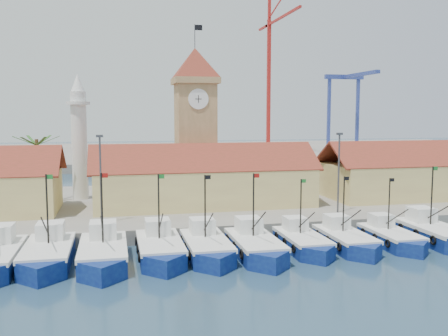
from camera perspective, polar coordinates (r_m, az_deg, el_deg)
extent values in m
plane|color=#1B364A|center=(42.81, 2.50, -10.91)|extent=(400.00, 400.00, 0.00)
cube|color=gray|center=(65.48, -2.96, -4.25)|extent=(140.00, 32.00, 1.50)
cube|color=gray|center=(150.34, -8.43, 1.67)|extent=(240.00, 80.00, 2.00)
cube|color=#0C155B|center=(44.97, -19.45, -9.70)|extent=(3.79, 8.58, 1.95)
cube|color=#0C155B|center=(40.89, -20.17, -11.32)|extent=(3.79, 3.79, 1.95)
cube|color=silver|center=(44.72, -19.49, -8.50)|extent=(3.87, 8.82, 0.38)
cube|color=silver|center=(46.59, -19.21, -6.81)|extent=(2.27, 2.38, 1.52)
cylinder|color=black|center=(44.60, -19.55, -4.55)|extent=(0.15, 0.15, 6.06)
cube|color=#197226|center=(44.14, -19.33, -0.95)|extent=(0.54, 0.02, 0.38)
cube|color=#0C155B|center=(43.84, -13.64, -9.92)|extent=(3.84, 8.68, 1.97)
cube|color=#0C155B|center=(39.69, -13.76, -11.64)|extent=(3.83, 3.83, 1.97)
cube|color=silver|center=(43.58, -13.67, -8.68)|extent=(3.91, 8.92, 0.38)
cube|color=silver|center=(45.48, -13.65, -6.92)|extent=(2.30, 2.41, 1.53)
cylinder|color=black|center=(43.45, -13.76, -4.58)|extent=(0.15, 0.15, 6.14)
cube|color=#A5140F|center=(43.01, -13.49, -0.84)|extent=(0.55, 0.02, 0.38)
cube|color=#0C155B|center=(44.61, -7.33, -9.54)|extent=(3.68, 8.34, 1.89)
cube|color=#0C155B|center=(40.63, -6.79, -11.11)|extent=(3.68, 3.68, 1.89)
cube|color=silver|center=(44.37, -7.35, -8.37)|extent=(3.76, 8.57, 0.37)
cube|color=silver|center=(46.19, -7.60, -6.71)|extent=(2.21, 2.32, 1.47)
cylinder|color=black|center=(44.24, -7.46, -4.50)|extent=(0.15, 0.15, 5.90)
cube|color=#197226|center=(43.85, -7.17, -0.97)|extent=(0.53, 0.02, 0.37)
cube|color=#0C155B|center=(44.91, -2.04, -9.41)|extent=(3.61, 8.17, 1.86)
cube|color=#0C155B|center=(41.06, -0.98, -10.90)|extent=(3.61, 3.61, 1.86)
cube|color=silver|center=(44.67, -2.04, -8.26)|extent=(3.68, 8.40, 0.36)
cube|color=silver|center=(46.43, -2.51, -6.66)|extent=(2.17, 2.27, 1.44)
cylinder|color=black|center=(44.54, -2.18, -4.49)|extent=(0.14, 0.14, 5.78)
cube|color=black|center=(44.17, -1.86, -1.06)|extent=(0.52, 0.02, 0.36)
cube|color=#0C155B|center=(45.22, 3.54, -9.29)|extent=(3.67, 8.29, 1.89)
cube|color=#0C155B|center=(41.41, 5.15, -10.77)|extent=(3.67, 3.67, 1.89)
cube|color=silver|center=(44.98, 3.55, -8.14)|extent=(3.74, 8.53, 0.37)
cube|color=silver|center=(46.72, 2.84, -6.53)|extent=(2.20, 2.30, 1.47)
cylinder|color=black|center=(44.84, 3.38, -4.34)|extent=(0.15, 0.15, 5.86)
cube|color=#A5140F|center=(44.50, 3.73, -0.88)|extent=(0.52, 0.02, 0.37)
cube|color=#0C155B|center=(47.44, 8.90, -8.68)|extent=(3.30, 7.46, 1.70)
cube|color=#0C155B|center=(44.12, 10.70, -9.86)|extent=(3.30, 3.30, 1.70)
cube|color=silver|center=(47.23, 8.92, -7.69)|extent=(3.36, 7.67, 0.33)
cube|color=silver|center=(48.76, 8.13, -6.33)|extent=(1.98, 2.07, 1.32)
cylinder|color=black|center=(47.11, 8.76, -4.44)|extent=(0.13, 0.13, 5.28)
cube|color=#197226|center=(46.81, 9.08, -1.47)|extent=(0.47, 0.02, 0.33)
cube|color=#0C155B|center=(48.87, 13.66, -8.33)|extent=(3.38, 7.64, 1.74)
cube|color=#0C155B|center=(45.60, 15.80, -9.44)|extent=(3.37, 3.37, 1.74)
cube|color=silver|center=(48.67, 13.68, -7.34)|extent=(3.44, 7.85, 0.34)
cube|color=silver|center=(50.17, 12.74, -6.01)|extent=(2.03, 2.12, 1.35)
cylinder|color=black|center=(48.54, 13.51, -4.12)|extent=(0.14, 0.14, 5.40)
cube|color=black|center=(48.27, 13.85, -1.17)|extent=(0.48, 0.02, 0.34)
cube|color=#0C155B|center=(51.21, 18.48, -7.84)|extent=(3.23, 7.31, 1.66)
cube|color=#0C155B|center=(48.22, 20.74, -8.78)|extent=(3.23, 3.23, 1.66)
cube|color=silver|center=(51.02, 18.51, -6.93)|extent=(3.29, 7.51, 0.32)
cube|color=silver|center=(52.40, 17.51, -5.73)|extent=(1.94, 2.03, 1.29)
cylinder|color=black|center=(50.90, 18.34, -3.99)|extent=(0.13, 0.13, 5.17)
cube|color=black|center=(50.67, 18.66, -1.30)|extent=(0.46, 0.02, 0.32)
cube|color=#0C155B|center=(53.77, 22.80, -7.26)|extent=(3.74, 8.46, 1.92)
cube|color=silver|center=(53.56, 22.85, -6.26)|extent=(3.81, 8.70, 0.37)
cube|color=silver|center=(55.09, 21.61, -4.97)|extent=(2.24, 2.35, 1.50)
cylinder|color=black|center=(53.45, 22.65, -3.01)|extent=(0.15, 0.15, 5.98)
cube|color=#197226|center=(53.26, 23.01, -0.05)|extent=(0.53, 0.02, 0.37)
cube|color=#E2D17C|center=(61.10, -2.35, -2.15)|extent=(26.00, 10.00, 4.50)
cube|color=maroon|center=(58.22, -1.93, 1.16)|extent=(27.04, 5.13, 3.21)
cube|color=maroon|center=(63.13, -2.77, 1.54)|extent=(27.04, 5.13, 3.21)
cube|color=#E2D17C|center=(73.75, 22.94, -1.20)|extent=(30.00, 10.00, 4.50)
cube|color=maroon|center=(71.39, 24.22, 1.54)|extent=(31.20, 5.13, 3.21)
cube|color=maroon|center=(75.44, 21.96, 1.86)|extent=(31.20, 5.13, 3.21)
cube|color=tan|center=(66.47, -3.29, 3.07)|extent=(5.00, 5.00, 15.00)
cube|color=tan|center=(66.52, -3.33, 9.88)|extent=(5.80, 5.80, 0.80)
pyramid|color=maroon|center=(66.71, -3.34, 11.85)|extent=(5.80, 5.80, 4.00)
cylinder|color=white|center=(63.89, -2.95, 7.88)|extent=(2.60, 0.15, 2.60)
cube|color=black|center=(63.81, -2.93, 7.88)|extent=(0.08, 0.02, 1.00)
cube|color=black|center=(63.81, -2.93, 7.88)|extent=(0.80, 0.02, 0.08)
cylinder|color=#3F3F44|center=(67.15, -3.36, 14.82)|extent=(0.10, 0.10, 3.00)
cube|color=black|center=(67.40, -2.93, 15.74)|extent=(1.00, 0.03, 0.70)
cylinder|color=silver|center=(67.78, -16.19, 2.47)|extent=(2.00, 2.00, 14.00)
cylinder|color=silver|center=(67.67, -16.33, 7.12)|extent=(3.00, 3.00, 0.40)
cone|color=silver|center=(67.78, -16.40, 9.32)|extent=(1.80, 1.80, 2.40)
cylinder|color=brown|center=(66.55, -20.52, -0.33)|extent=(0.44, 0.44, 8.00)
cube|color=#2D6221|center=(66.07, -19.44, 2.97)|extent=(2.80, 0.35, 1.18)
cube|color=#2D6221|center=(67.36, -19.91, 3.01)|extent=(1.71, 2.60, 1.18)
cube|color=#2D6221|center=(67.56, -21.09, 2.97)|extent=(1.71, 2.60, 1.18)
cube|color=#2D6221|center=(66.47, -21.84, 2.90)|extent=(2.80, 0.35, 1.18)
cube|color=#2D6221|center=(65.16, -21.40, 2.86)|extent=(1.71, 2.60, 1.18)
cube|color=#2D6221|center=(64.96, -20.18, 2.90)|extent=(1.71, 2.60, 1.18)
cylinder|color=#3F3F44|center=(51.95, -13.91, -1.28)|extent=(0.20, 0.20, 9.00)
cube|color=#3F3F44|center=(51.58, -14.03, 3.57)|extent=(0.70, 0.25, 0.25)
cylinder|color=#3F3F44|center=(57.49, 12.97, -0.56)|extent=(0.20, 0.20, 9.00)
cube|color=#3F3F44|center=(57.15, 13.07, 3.83)|extent=(0.70, 0.25, 0.25)
cube|color=#B1201B|center=(151.84, 5.12, 9.32)|extent=(1.00, 1.00, 38.07)
cube|color=#B1201B|center=(143.40, 6.62, 16.76)|extent=(0.60, 28.11, 0.60)
cube|color=#B1201B|center=(158.61, 4.62, 15.74)|extent=(0.60, 10.00, 0.60)
cube|color=#B1201B|center=(154.75, 5.21, 17.68)|extent=(0.80, 0.80, 7.00)
cube|color=#2F3F91|center=(164.11, 11.89, 6.17)|extent=(0.90, 0.90, 22.00)
cube|color=#2F3F91|center=(168.48, 15.01, 6.08)|extent=(0.90, 0.90, 22.00)
cube|color=#2F3F91|center=(166.66, 13.57, 10.08)|extent=(13.00, 1.40, 1.40)
cube|color=#2F3F91|center=(157.76, 15.19, 10.27)|extent=(1.40, 22.00, 1.00)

